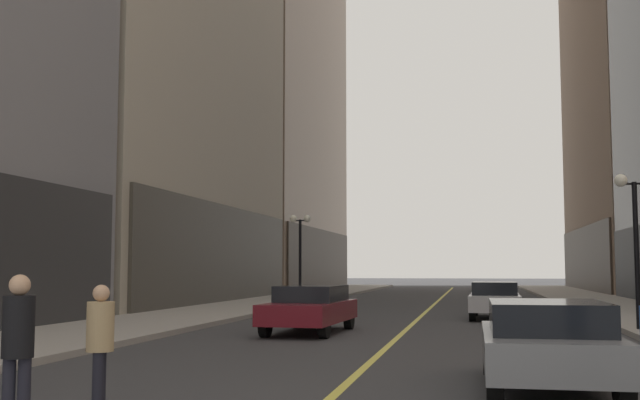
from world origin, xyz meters
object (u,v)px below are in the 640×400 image
Objects in this scene: pedestrian_in_black_coat at (18,342)px; street_lamp_left_far at (300,239)px; car_maroon at (310,307)px; car_silver at (495,299)px; street_lamp_right_mid at (635,216)px; car_grey at (547,342)px; pedestrian_in_tan_trench at (100,339)px.

pedestrian_in_black_coat is 0.39× the size of street_lamp_left_far.
car_silver is at bearing 54.04° from car_maroon.
street_lamp_left_far is 19.35m from street_lamp_right_mid.
pedestrian_in_black_coat reaches higher than car_maroon.
car_grey is 2.44× the size of pedestrian_in_black_coat.
street_lamp_right_mid reaches higher than car_grey.
car_silver is at bearing 74.93° from pedestrian_in_tan_trench.
street_lamp_left_far is (-9.10, 8.51, 2.54)m from car_silver.
car_maroon is 8.93m from car_silver.
street_lamp_left_far is at bearing 96.84° from pedestrian_in_black_coat.
car_maroon is 9.37m from street_lamp_right_mid.
car_silver is (-0.35, 16.55, 0.00)m from car_grey.
street_lamp_right_mid is (3.70, -6.00, 2.54)m from car_silver.
car_silver is (5.24, 7.22, -0.00)m from car_maroon.
street_lamp_left_far is (-9.44, 25.06, 2.54)m from car_grey.
car_maroon is 16.40m from street_lamp_left_far.
street_lamp_right_mid is (12.80, -14.51, 0.00)m from street_lamp_left_far.
street_lamp_left_far reaches higher than car_maroon.
pedestrian_in_black_coat is (-0.27, -1.35, 0.09)m from pedestrian_in_tan_trench.
car_silver is 2.63× the size of pedestrian_in_black_coat.
pedestrian_in_tan_trench is at bearing -151.24° from car_grey.
car_silver is 20.34m from pedestrian_in_tan_trench.
car_grey is 0.91× the size of car_maroon.
car_silver is 7.49m from street_lamp_right_mid.
car_grey is 0.96× the size of street_lamp_left_far.
pedestrian_in_tan_trench reaches higher than car_grey.
car_maroon is 1.05× the size of street_lamp_right_mid.
street_lamp_right_mid is at bearing 72.35° from car_grey.
pedestrian_in_tan_trench is at bearing -105.07° from car_silver.
street_lamp_left_far is at bearing 136.90° from car_silver.
pedestrian_in_black_coat reaches higher than car_silver.
street_lamp_left_far reaches higher than car_silver.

